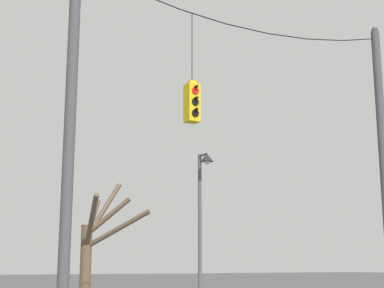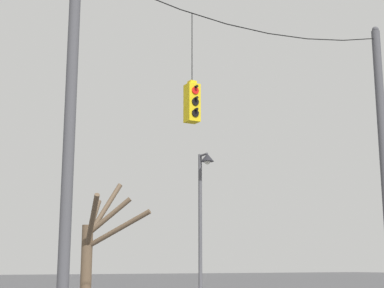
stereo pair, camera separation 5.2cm
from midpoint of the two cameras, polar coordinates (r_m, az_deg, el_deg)
utility_pole_left at (r=14.07m, az=-11.91°, el=0.85°), size 0.27×0.27×9.57m
utility_pole_right at (r=19.59m, az=18.05°, el=-2.31°), size 0.27×0.27×9.57m
span_wire at (r=17.42m, az=5.32°, el=11.76°), size 10.25×0.03×0.72m
traffic_light_near_right_pole at (r=15.61m, az=-0.10°, el=4.07°), size 0.34×0.58×3.07m
street_lamp at (r=18.79m, az=0.97°, el=-5.76°), size 0.43×0.74×5.33m
bare_tree at (r=22.64m, az=-9.64°, el=-9.92°), size 2.29×2.79×4.96m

